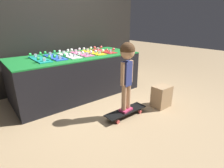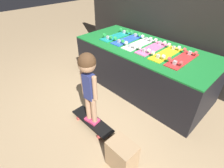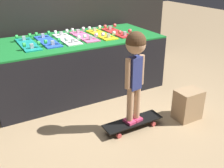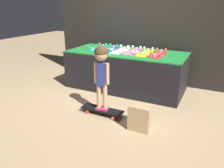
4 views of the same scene
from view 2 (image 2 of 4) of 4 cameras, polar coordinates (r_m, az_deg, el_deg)
The scene contains 12 objects.
ground_plane at distance 2.87m, azimuth 1.81°, elevation -5.34°, with size 16.00×16.00×0.00m, color tan.
back_wall at distance 3.29m, azimuth 19.09°, elevation 22.17°, with size 3.96×0.10×2.45m.
display_rack at distance 3.05m, azimuth 9.93°, elevation 5.35°, with size 2.29×1.02×0.75m.
skateboard_teal_on_rack at distance 3.25m, azimuth 1.38°, elevation 15.49°, with size 0.20×0.64×0.09m.
skateboard_blue_on_rack at distance 3.10m, azimuth 5.05°, elevation 14.38°, with size 0.20×0.64×0.09m.
skateboard_white_on_rack at distance 2.94m, azimuth 8.65°, elevation 12.95°, with size 0.20×0.64×0.09m.
skateboard_pink_on_rack at distance 2.82m, azimuth 12.99°, elevation 11.47°, with size 0.20×0.64×0.09m.
skateboard_yellow_on_rack at distance 2.69m, azimuth 17.22°, elevation 9.59°, with size 0.20×0.64×0.09m.
skateboard_red_on_rack at distance 2.59m, azimuth 21.97°, elevation 7.58°, with size 0.20×0.64×0.09m.
skateboard_on_floor at distance 2.45m, azimuth -6.45°, elevation -12.03°, with size 0.68×0.19×0.09m.
child at distance 1.99m, azimuth -7.77°, elevation 2.13°, with size 0.24×0.20×1.00m.
storage_box at distance 2.00m, azimuth 3.25°, elevation -22.21°, with size 0.30×0.22×0.36m.
Camera 2 is at (1.50, -1.59, 1.86)m, focal length 28.00 mm.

